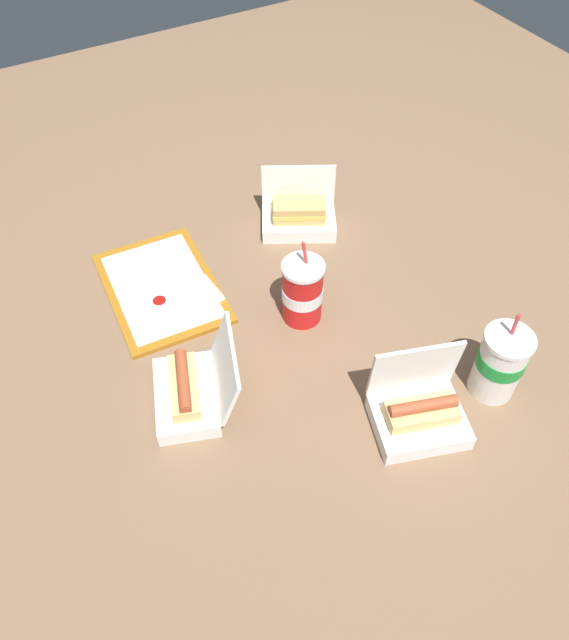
{
  "coord_description": "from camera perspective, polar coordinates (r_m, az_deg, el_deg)",
  "views": [
    {
      "loc": [
        -0.84,
        0.48,
        1.14
      ],
      "look_at": [
        -0.02,
        0.03,
        0.05
      ],
      "focal_mm": 35.0,
      "sensor_mm": 36.0,
      "label": 1
    }
  ],
  "objects": [
    {
      "name": "ketchup_cup",
      "position": [
        1.53,
        -11.32,
        1.49
      ],
      "size": [
        0.04,
        0.04,
        0.02
      ],
      "color": "white",
      "rests_on": "food_tray"
    },
    {
      "name": "ground_plane",
      "position": [
        1.49,
        0.51,
        -0.37
      ],
      "size": [
        3.2,
        3.2,
        0.0
      ],
      "primitive_type": "plane",
      "color": "brown"
    },
    {
      "name": "clamshell_hotdog_right",
      "position": [
        1.32,
        12.18,
        -8.27
      ],
      "size": [
        0.2,
        0.22,
        0.19
      ],
      "color": "white",
      "rests_on": "ground_plane"
    },
    {
      "name": "napkin_stack",
      "position": [
        1.55,
        -7.93,
        2.28
      ],
      "size": [
        0.11,
        0.11,
        0.0
      ],
      "primitive_type": "cube",
      "rotation": [
        0.0,
        0.0,
        0.08
      ],
      "color": "white",
      "rests_on": "food_tray"
    },
    {
      "name": "clamshell_hotdog_corner",
      "position": [
        1.34,
        -8.59,
        -6.38
      ],
      "size": [
        0.25,
        0.23,
        0.16
      ],
      "color": "white",
      "rests_on": "ground_plane"
    },
    {
      "name": "clamshell_sandwich_front",
      "position": [
        1.71,
        1.32,
        9.59
      ],
      "size": [
        0.21,
        0.24,
        0.16
      ],
      "color": "white",
      "rests_on": "ground_plane"
    },
    {
      "name": "plastic_fork",
      "position": [
        1.54,
        -13.0,
        0.99
      ],
      "size": [
        0.11,
        0.03,
        0.0
      ],
      "primitive_type": "cube",
      "rotation": [
        0.0,
        0.0,
        -0.2
      ],
      "color": "white",
      "rests_on": "food_tray"
    },
    {
      "name": "food_tray",
      "position": [
        1.59,
        -11.17,
        2.91
      ],
      "size": [
        0.39,
        0.28,
        0.01
      ],
      "color": "#A56619",
      "rests_on": "ground_plane"
    },
    {
      "name": "soda_cup_left",
      "position": [
        1.45,
        1.65,
        2.61
      ],
      "size": [
        0.1,
        0.1,
        0.23
      ],
      "color": "red",
      "rests_on": "ground_plane"
    },
    {
      "name": "soda_cup_center",
      "position": [
        1.38,
        19.11,
        -3.72
      ],
      "size": [
        0.1,
        0.1,
        0.23
      ],
      "color": "white",
      "rests_on": "ground_plane"
    }
  ]
}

